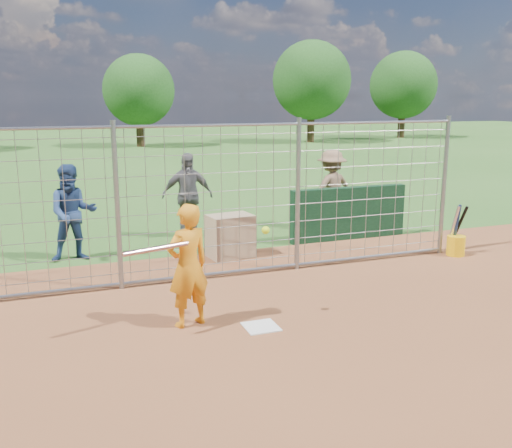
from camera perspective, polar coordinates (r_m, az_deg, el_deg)
name	(u,v)px	position (r m, az deg, el deg)	size (l,w,h in m)	color
ground	(256,322)	(7.71, -0.03, -9.78)	(100.00, 100.00, 0.00)	#2D591E
home_plate	(261,327)	(7.53, 0.51, -10.25)	(0.43, 0.43, 0.02)	silver
dugout_wall	(348,213)	(12.08, 9.22, 1.06)	(2.60, 0.20, 1.10)	#11381E
batter	(188,266)	(7.39, -6.81, -4.16)	(0.59, 0.39, 1.63)	orange
bystander_a	(73,213)	(10.80, -17.85, 1.05)	(0.86, 0.67, 1.77)	navy
bystander_b	(187,196)	(12.07, -6.88, 2.84)	(1.06, 0.44, 1.81)	#5D5C61
bystander_c	(331,189)	(13.02, 7.53, 3.46)	(1.15, 0.66, 1.77)	#856249
equipment_bin	(230,236)	(10.62, -2.58, -1.21)	(0.80, 0.55, 0.80)	tan
equipment_in_play	(184,244)	(7.04, -7.19, -1.99)	(1.91, 0.31, 0.18)	silver
bucket_with_bats	(456,243)	(11.38, 19.35, -1.78)	(0.34, 0.40, 0.98)	yellow
backstop_fence	(213,203)	(9.18, -4.36, 2.06)	(9.08, 0.08, 2.60)	gray
tree_line	(140,83)	(35.27, -11.50, 13.65)	(44.66, 6.72, 6.48)	#3F2B19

